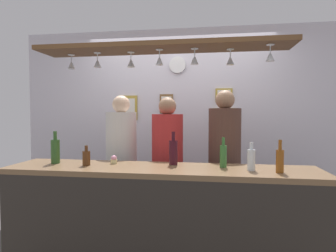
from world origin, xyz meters
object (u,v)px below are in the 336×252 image
Objects in this scene: person_left_white_patterned_shirt at (121,155)px; bottle_soda_clear at (251,159)px; bottle_beer_amber_tall at (280,160)px; cupcake at (114,160)px; person_middle_red_shirt at (167,157)px; picture_frame_crest at (166,104)px; wall_clock at (178,65)px; picture_frame_lower_pair at (225,115)px; person_right_brown_shirt at (225,154)px; bottle_beer_brown_stubby at (86,158)px; bottle_champagne_green at (55,151)px; bottle_beer_green_import at (223,155)px; picture_frame_caricature at (128,108)px; bottle_wine_dark_red at (173,152)px; picture_frame_upper_small at (224,95)px.

bottle_soda_clear is (1.32, -0.67, 0.09)m from person_left_white_patterned_shirt.
cupcake is at bearing 172.59° from bottle_beer_amber_tall.
person_middle_red_shirt is 6.29× the size of picture_frame_crest.
wall_clock is at bearing 71.17° from cupcake.
wall_clock reaches higher than picture_frame_lower_pair.
person_right_brown_shirt is 0.70m from bottle_soda_clear.
cupcake is (0.10, -0.54, 0.03)m from person_left_white_patterned_shirt.
picture_frame_crest is (-1.13, 1.48, 0.50)m from bottle_beer_amber_tall.
bottle_champagne_green reaches higher than bottle_beer_brown_stubby.
bottle_beer_green_import is at bearing -93.97° from person_right_brown_shirt.
picture_frame_caricature is at bearing 149.44° from person_right_brown_shirt.
picture_frame_crest reaches higher than person_left_white_patterned_shirt.
picture_frame_lower_pair is 0.92m from wall_clock.
picture_frame_caricature is (0.30, 1.36, 0.42)m from bottle_champagne_green.
bottle_beer_amber_tall is at bearing -15.41° from bottle_soda_clear.
bottle_wine_dark_red is at bearing -85.04° from wall_clock.
bottle_soda_clear is at bearing -57.06° from picture_frame_crest.
person_middle_red_shirt is 0.98m from picture_frame_crest.
person_middle_red_shirt is 6.29× the size of bottle_beer_green_import.
bottle_beer_green_import is 1.13× the size of bottle_soda_clear.
person_middle_red_shirt is at bearing -80.21° from picture_frame_crest.
person_right_brown_shirt is at bearing -92.61° from picture_frame_lower_pair.
wall_clock reaches higher than picture_frame_upper_small.
wall_clock reaches higher than bottle_beer_green_import.
bottle_beer_brown_stubby is at bearing -88.50° from picture_frame_caricature.
person_right_brown_shirt is at bearing 46.72° from bottle_wine_dark_red.
person_left_white_patterned_shirt reaches higher than bottle_soda_clear.
picture_frame_crest is (0.50, 1.42, 0.52)m from bottle_beer_brown_stubby.
person_right_brown_shirt is at bearing 118.19° from bottle_beer_amber_tall.
picture_frame_lower_pair is (1.07, 1.30, 0.40)m from cupcake.
picture_frame_caricature is at bearing 179.48° from wall_clock.
person_right_brown_shirt reaches higher than bottle_soda_clear.
wall_clock reaches higher than bottle_beer_amber_tall.
bottle_beer_green_import is at bearing -62.00° from picture_frame_crest.
bottle_beer_brown_stubby is 0.53× the size of picture_frame_caricature.
picture_frame_lower_pair is (-0.15, 1.43, 0.35)m from bottle_soda_clear.
wall_clock reaches higher than bottle_wine_dark_red.
cupcake is 0.30× the size of picture_frame_crest.
person_left_white_patterned_shirt is at bearing -79.11° from picture_frame_caricature.
bottle_champagne_green is 1.36× the size of wall_clock.
bottle_wine_dark_red is (1.10, 0.09, -0.00)m from bottle_champagne_green.
bottle_beer_amber_tall is (0.43, -0.16, -0.00)m from bottle_beer_green_import.
person_middle_red_shirt is 4.81× the size of picture_frame_caricature.
bottle_soda_clear is 0.68× the size of picture_frame_caricature.
wall_clock is (0.44, 1.29, 1.08)m from cupcake.
bottle_wine_dark_red is at bearing -111.69° from picture_frame_upper_small.
picture_frame_lower_pair reaches higher than cupcake.
cupcake is (-1.42, 0.18, -0.06)m from bottle_beer_amber_tall.
bottle_beer_amber_tall is 0.76× the size of picture_frame_caricature.
picture_frame_caricature is 0.54m from picture_frame_crest.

